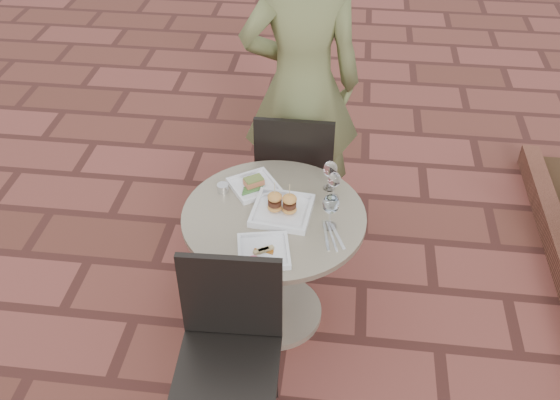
# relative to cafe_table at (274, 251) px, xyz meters

# --- Properties ---
(ground) EXTENTS (60.00, 60.00, 0.00)m
(ground) POSITION_rel_cafe_table_xyz_m (0.06, -0.13, -0.48)
(ground) COLOR brown
(ground) RESTS_ON ground
(cafe_table) EXTENTS (0.90, 0.90, 0.73)m
(cafe_table) POSITION_rel_cafe_table_xyz_m (0.00, 0.00, 0.00)
(cafe_table) COLOR gray
(cafe_table) RESTS_ON ground
(chair_far) EXTENTS (0.44, 0.44, 0.93)m
(chair_far) POSITION_rel_cafe_table_xyz_m (0.04, 0.65, 0.07)
(chair_far) COLOR black
(chair_far) RESTS_ON ground
(chair_near) EXTENTS (0.46, 0.46, 0.93)m
(chair_near) POSITION_rel_cafe_table_xyz_m (-0.11, -0.63, 0.07)
(chair_near) COLOR black
(chair_near) RESTS_ON ground
(diner) EXTENTS (0.76, 0.57, 1.91)m
(diner) POSITION_rel_cafe_table_xyz_m (0.05, 0.87, 0.47)
(diner) COLOR brown
(diner) RESTS_ON ground
(plate_salmon) EXTENTS (0.30, 0.30, 0.06)m
(plate_salmon) POSITION_rel_cafe_table_xyz_m (-0.13, 0.19, 0.26)
(plate_salmon) COLOR silver
(plate_salmon) RESTS_ON cafe_table
(plate_sliders) EXTENTS (0.30, 0.30, 0.18)m
(plate_sliders) POSITION_rel_cafe_table_xyz_m (0.04, 0.01, 0.28)
(plate_sliders) COLOR silver
(plate_sliders) RESTS_ON cafe_table
(plate_tuna) EXTENTS (0.27, 0.27, 0.03)m
(plate_tuna) POSITION_rel_cafe_table_xyz_m (-0.01, -0.28, 0.26)
(plate_tuna) COLOR silver
(plate_tuna) RESTS_ON cafe_table
(wine_glass_right) EXTENTS (0.08, 0.08, 0.19)m
(wine_glass_right) POSITION_rel_cafe_table_xyz_m (0.27, -0.06, 0.38)
(wine_glass_right) COLOR white
(wine_glass_right) RESTS_ON cafe_table
(wine_glass_mid) EXTENTS (0.07, 0.07, 0.17)m
(wine_glass_mid) POSITION_rel_cafe_table_xyz_m (0.25, 0.24, 0.36)
(wine_glass_mid) COLOR white
(wine_glass_mid) RESTS_ON cafe_table
(wine_glass_far) EXTENTS (0.07, 0.07, 0.15)m
(wine_glass_far) POSITION_rel_cafe_table_xyz_m (0.28, 0.16, 0.35)
(wine_glass_far) COLOR white
(wine_glass_far) RESTS_ON cafe_table
(steel_ramekin) EXTENTS (0.06, 0.06, 0.04)m
(steel_ramekin) POSITION_rel_cafe_table_xyz_m (-0.28, 0.14, 0.27)
(steel_ramekin) COLOR silver
(steel_ramekin) RESTS_ON cafe_table
(cutlery_set) EXTENTS (0.16, 0.24, 0.00)m
(cutlery_set) POSITION_rel_cafe_table_xyz_m (0.29, -0.13, 0.25)
(cutlery_set) COLOR silver
(cutlery_set) RESTS_ON cafe_table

